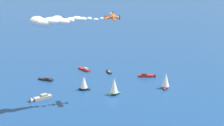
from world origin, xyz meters
TOP-DOWN VIEW (x-y plane):
  - ground_plane at (0.00, 0.00)m, footprint 2000.00×2000.00m
  - sailboat_near_centre at (-7.29, -17.38)m, footprint 4.43×6.76m
  - motorboat_far_port at (10.84, -31.52)m, footprint 9.73×8.35m
  - motorboat_far_stbd at (-36.48, 7.97)m, footprint 5.11×9.59m
  - motorboat_inshore at (-35.85, -14.79)m, footprint 5.42×4.85m
  - sailboat_offshore at (-6.39, -1.20)m, footprint 6.89×5.85m
  - motorboat_trailing at (-12.69, -42.50)m, footprint 2.11×8.08m
  - sailboat_ahead at (-22.78, 20.35)m, footprint 7.13×4.09m
  - motorboat_mid_cluster at (-35.03, -29.83)m, footprint 5.18×8.33m
  - biplane_lead at (-0.17, 0.23)m, footprint 6.58×6.78m
  - wingwalker_lead at (-0.05, 0.34)m, footprint 1.24×0.99m
  - smoke_trail_lead at (15.60, -20.09)m, footprint 21.06×26.41m

SIDE VIEW (x-z plane):
  - ground_plane at x=0.00m, z-range 0.00..0.00m
  - motorboat_inshore at x=-35.85m, z-range -0.39..1.30m
  - motorboat_trailing at x=-12.69m, z-range -0.54..1.80m
  - motorboat_mid_cluster at x=-35.03m, z-range -0.55..1.82m
  - motorboat_far_stbd at x=-36.48m, z-range -0.62..2.08m
  - motorboat_far_port at x=10.84m, z-range -0.69..2.29m
  - sailboat_near_centre at x=-7.29m, z-range -0.37..8.04m
  - sailboat_ahead at x=-22.78m, z-range -0.39..8.66m
  - sailboat_offshore at x=-6.39m, z-range -0.40..8.76m
  - smoke_trail_lead at x=15.60m, z-range 35.83..40.65m
  - biplane_lead at x=-0.17m, z-range 36.60..40.22m
  - wingwalker_lead at x=-0.05m, z-range 39.79..41.32m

